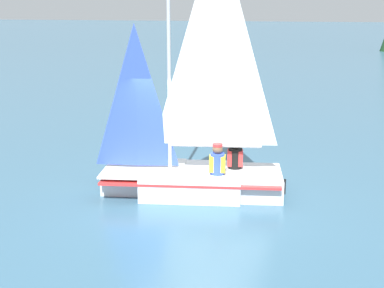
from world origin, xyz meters
The scene contains 4 objects.
ground_plane centered at (0.00, 0.00, 0.00)m, with size 260.00×260.00×0.00m, color #38607A.
sailboat_main centered at (0.05, 0.01, 0.73)m, with size 4.08×2.31×5.76m.
sailor_helm centered at (0.59, -0.12, 0.63)m, with size 0.38×0.35×1.16m.
sailor_crew centered at (0.88, 0.41, 0.63)m, with size 0.38×0.35×1.16m.
Camera 1 is at (2.75, -10.86, 4.01)m, focal length 50.00 mm.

